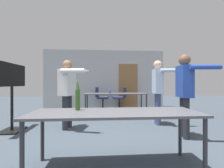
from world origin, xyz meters
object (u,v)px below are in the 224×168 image
at_px(person_near_casual, 68,88).
at_px(person_center_tall, 158,85).
at_px(person_far_watching, 185,87).
at_px(tv_screen, 12,89).
at_px(beer_bottle, 78,96).
at_px(drink_cup, 110,92).
at_px(office_chair_far_left, 101,99).
at_px(office_chair_near_pushed, 121,99).

relative_size(person_near_casual, person_center_tall, 0.97).
height_order(person_near_casual, person_far_watching, person_far_watching).
bearing_deg(tv_screen, person_far_watching, -100.33).
bearing_deg(tv_screen, beer_bottle, -131.52).
relative_size(tv_screen, drink_cup, 15.38).
height_order(person_near_casual, office_chair_far_left, person_near_casual).
xyz_separation_m(tv_screen, person_near_casual, (1.26, 0.11, 0.02)).
relative_size(office_chair_far_left, beer_bottle, 2.33).
xyz_separation_m(tv_screen, office_chair_far_left, (2.08, 2.93, -0.53)).
relative_size(person_near_casual, office_chair_near_pushed, 1.79).
relative_size(beer_bottle, drink_cup, 3.99).
xyz_separation_m(person_far_watching, person_center_tall, (-0.17, 1.01, 0.02)).
xyz_separation_m(tv_screen, office_chair_near_pushed, (2.95, 2.96, -0.54)).
distance_m(person_far_watching, office_chair_near_pushed, 3.80).
distance_m(person_center_tall, beer_bottle, 2.65).
bearing_deg(drink_cup, person_center_tall, -55.09).
bearing_deg(drink_cup, person_near_casual, -120.48).
bearing_deg(beer_bottle, drink_cup, 79.73).
bearing_deg(person_near_casual, office_chair_near_pushed, 163.48).
bearing_deg(drink_cup, tv_screen, -139.37).
distance_m(office_chair_near_pushed, drink_cup, 1.10).
xyz_separation_m(person_far_watching, beer_bottle, (-2.05, -0.86, -0.11)).
distance_m(person_center_tall, office_chair_near_pushed, 2.80).
bearing_deg(office_chair_far_left, person_near_casual, -6.15).
relative_size(person_near_casual, person_far_watching, 0.99).
relative_size(person_far_watching, person_center_tall, 0.98).
xyz_separation_m(tv_screen, drink_cup, (2.41, 2.07, -0.19)).
bearing_deg(drink_cup, person_far_watching, -63.24).
bearing_deg(tv_screen, drink_cup, -49.37).
distance_m(person_near_casual, person_center_tall, 2.38).
relative_size(person_center_tall, office_chair_far_left, 1.82).
height_order(person_near_casual, office_chair_near_pushed, person_near_casual).
relative_size(tv_screen, beer_bottle, 3.85).
bearing_deg(person_far_watching, office_chair_far_left, -147.45).
bearing_deg(person_near_casual, person_far_watching, 86.73).
height_order(tv_screen, person_center_tall, person_center_tall).
distance_m(person_near_casual, beer_bottle, 1.74).
xyz_separation_m(office_chair_near_pushed, drink_cup, (-0.54, -0.89, 0.35)).
height_order(person_center_tall, drink_cup, person_center_tall).
relative_size(office_chair_far_left, drink_cup, 9.29).
distance_m(person_center_tall, office_chair_far_left, 3.09).
distance_m(tv_screen, office_chair_near_pushed, 4.22).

